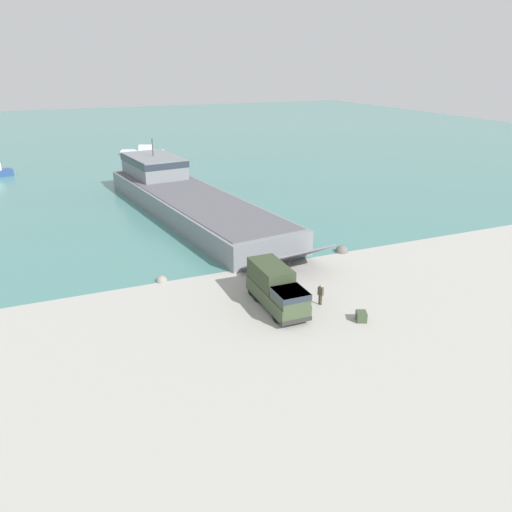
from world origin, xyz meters
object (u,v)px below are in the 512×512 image
landing_craft (183,195)px  military_truck (276,288)px  mooring_bollard (289,264)px  cargo_crate (361,316)px  soldier_on_ramp (321,293)px  moored_boat_b (143,151)px

landing_craft → military_truck: size_ratio=6.04×
mooring_bollard → cargo_crate: size_ratio=0.79×
landing_craft → mooring_bollard: size_ratio=61.98×
landing_craft → soldier_on_ramp: 30.43m
military_truck → cargo_crate: size_ratio=8.08×
landing_craft → military_truck: landing_craft is taller
military_truck → mooring_bollard: 8.18m
cargo_crate → military_truck: bearing=136.8°
cargo_crate → soldier_on_ramp: bearing=112.9°
mooring_bollard → moored_boat_b: bearing=90.5°
soldier_on_ramp → cargo_crate: size_ratio=1.98×
landing_craft → soldier_on_ramp: size_ratio=24.67×
soldier_on_ramp → mooring_bollard: (1.15, 7.77, -0.62)m
landing_craft → moored_boat_b: bearing=77.9°
mooring_bollard → military_truck: bearing=-123.7°
soldier_on_ramp → mooring_bollard: bearing=53.6°
landing_craft → moored_boat_b: (3.19, 42.83, -1.27)m
moored_boat_b → cargo_crate: moored_boat_b is taller
military_truck → mooring_bollard: military_truck is taller
landing_craft → cargo_crate: (4.12, -33.78, -1.56)m
moored_boat_b → landing_craft: bearing=-162.3°
landing_craft → mooring_bollard: 22.90m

